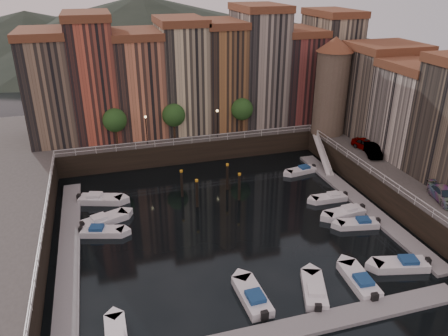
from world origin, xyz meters
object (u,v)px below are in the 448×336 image
object	(u,v)px
car_b	(372,150)
gangway	(323,153)
car_a	(367,145)
boat_left_2	(102,231)
boat_left_4	(100,199)
corner_tower	(332,85)
car_c	(444,195)
mooring_pilings	(212,186)
boat_left_3	(104,220)

from	to	relation	value
car_b	gangway	bearing A→B (deg)	149.60
car_a	car_b	distance (m)	1.82
gangway	boat_left_2	bearing A→B (deg)	-162.94
boat_left_2	car_b	xyz separation A→B (m)	(34.41, 4.36, 3.38)
boat_left_4	gangway	bearing A→B (deg)	21.96
corner_tower	car_c	world-z (taller)	corner_tower
boat_left_2	car_c	bearing A→B (deg)	2.57
mooring_pilings	boat_left_3	size ratio (longest dim) A/B	1.30
boat_left_4	car_b	xyz separation A→B (m)	(34.33, -2.77, 3.33)
car_b	car_c	world-z (taller)	car_b
corner_tower	boat_left_3	size ratio (longest dim) A/B	2.68
gangway	boat_left_4	size ratio (longest dim) A/B	1.55
mooring_pilings	boat_left_2	bearing A→B (deg)	-160.95
mooring_pilings	car_c	xyz separation A→B (m)	(21.46, -12.94, 2.04)
boat_left_4	car_c	world-z (taller)	car_c
corner_tower	car_b	world-z (taller)	corner_tower
boat_left_3	car_c	bearing A→B (deg)	-37.86
boat_left_3	gangway	bearing A→B (deg)	-7.18
boat_left_3	car_a	xyz separation A→B (m)	(34.41, 3.95, 3.34)
boat_left_4	car_b	world-z (taller)	car_b
corner_tower	boat_left_4	xyz separation A→B (m)	(-32.98, -6.62, -9.79)
boat_left_4	car_c	size ratio (longest dim) A/B	1.13
car_a	car_b	world-z (taller)	car_b
car_c	mooring_pilings	bearing A→B (deg)	162.57
boat_left_2	car_a	xyz separation A→B (m)	(34.75, 6.15, 3.38)
boat_left_2	car_c	xyz separation A→B (m)	(34.42, -8.46, 3.34)
mooring_pilings	boat_left_2	world-z (taller)	mooring_pilings
boat_left_3	boat_left_2	bearing A→B (deg)	-119.34
mooring_pilings	boat_left_3	distance (m)	12.88
boat_left_2	car_a	bearing A→B (deg)	26.41
boat_left_4	car_a	size ratio (longest dim) A/B	1.25
boat_left_3	boat_left_4	size ratio (longest dim) A/B	0.96
car_a	boat_left_4	bearing A→B (deg)	162.55
corner_tower	boat_left_3	bearing A→B (deg)	-160.54
gangway	corner_tower	bearing A→B (deg)	57.20
boat_left_3	car_c	size ratio (longest dim) A/B	1.08
boat_left_2	boat_left_4	size ratio (longest dim) A/B	0.87
car_a	car_b	bearing A→B (deg)	-116.57
boat_left_3	corner_tower	bearing A→B (deg)	-1.04
corner_tower	boat_left_2	distance (m)	37.13
boat_left_2	mooring_pilings	bearing A→B (deg)	35.43
boat_left_3	car_b	world-z (taller)	car_b
mooring_pilings	gangway	bearing A→B (deg)	15.53
gangway	car_c	distance (m)	18.31
boat_left_2	boat_left_3	size ratio (longest dim) A/B	0.91
boat_left_2	boat_left_4	world-z (taller)	boat_left_4
boat_left_2	boat_left_4	xyz separation A→B (m)	(0.08, 7.14, 0.05)
gangway	car_c	xyz separation A→B (m)	(4.26, -17.72, 1.77)
boat_left_2	car_c	world-z (taller)	car_c
corner_tower	boat_left_2	size ratio (longest dim) A/B	2.96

